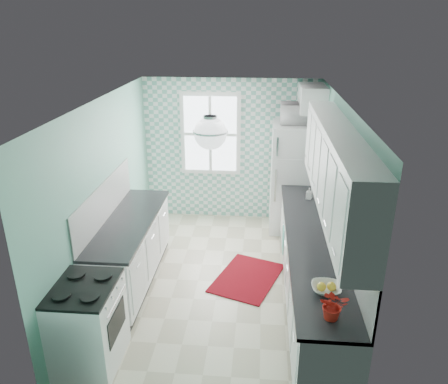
# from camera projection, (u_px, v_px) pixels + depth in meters

# --- Properties ---
(floor) EXTENTS (3.00, 4.40, 0.02)m
(floor) POSITION_uv_depth(u_px,v_px,m) (219.00, 282.00, 6.09)
(floor) COLOR beige
(floor) RESTS_ON ground
(ceiling) EXTENTS (3.00, 4.40, 0.02)m
(ceiling) POSITION_uv_depth(u_px,v_px,m) (218.00, 101.00, 5.15)
(ceiling) COLOR white
(ceiling) RESTS_ON wall_back
(wall_back) EXTENTS (3.00, 0.02, 2.50)m
(wall_back) POSITION_uv_depth(u_px,v_px,m) (231.00, 150.00, 7.66)
(wall_back) COLOR #6DAF9A
(wall_back) RESTS_ON floor
(wall_front) EXTENTS (3.00, 0.02, 2.50)m
(wall_front) POSITION_uv_depth(u_px,v_px,m) (192.00, 303.00, 3.57)
(wall_front) COLOR #6DAF9A
(wall_front) RESTS_ON floor
(wall_left) EXTENTS (0.02, 4.40, 2.50)m
(wall_left) POSITION_uv_depth(u_px,v_px,m) (104.00, 195.00, 5.74)
(wall_left) COLOR #6DAF9A
(wall_left) RESTS_ON floor
(wall_right) EXTENTS (0.02, 4.40, 2.50)m
(wall_right) POSITION_uv_depth(u_px,v_px,m) (338.00, 203.00, 5.50)
(wall_right) COLOR #6DAF9A
(wall_right) RESTS_ON floor
(accent_wall) EXTENTS (3.00, 0.01, 2.50)m
(accent_wall) POSITION_uv_depth(u_px,v_px,m) (231.00, 151.00, 7.64)
(accent_wall) COLOR #69AE9E
(accent_wall) RESTS_ON wall_back
(window) EXTENTS (1.04, 0.05, 1.44)m
(window) POSITION_uv_depth(u_px,v_px,m) (210.00, 134.00, 7.53)
(window) COLOR white
(window) RESTS_ON wall_back
(backsplash_right) EXTENTS (0.02, 3.60, 0.51)m
(backsplash_right) POSITION_uv_depth(u_px,v_px,m) (340.00, 221.00, 5.15)
(backsplash_right) COLOR white
(backsplash_right) RESTS_ON wall_right
(backsplash_left) EXTENTS (0.02, 2.15, 0.51)m
(backsplash_left) POSITION_uv_depth(u_px,v_px,m) (105.00, 201.00, 5.69)
(backsplash_left) COLOR white
(backsplash_left) RESTS_ON wall_left
(upper_cabinets_right) EXTENTS (0.33, 3.20, 0.90)m
(upper_cabinets_right) POSITION_uv_depth(u_px,v_px,m) (336.00, 169.00, 4.71)
(upper_cabinets_right) COLOR white
(upper_cabinets_right) RESTS_ON wall_right
(upper_cabinet_fridge) EXTENTS (0.40, 0.74, 0.40)m
(upper_cabinet_fridge) POSITION_uv_depth(u_px,v_px,m) (312.00, 98.00, 6.83)
(upper_cabinet_fridge) COLOR white
(upper_cabinet_fridge) RESTS_ON wall_right
(ceiling_light) EXTENTS (0.34, 0.34, 0.35)m
(ceiling_light) POSITION_uv_depth(u_px,v_px,m) (210.00, 133.00, 4.48)
(ceiling_light) COLOR silver
(ceiling_light) RESTS_ON ceiling
(base_cabinets_right) EXTENTS (0.60, 3.60, 0.90)m
(base_cabinets_right) POSITION_uv_depth(u_px,v_px,m) (311.00, 274.00, 5.45)
(base_cabinets_right) COLOR white
(base_cabinets_right) RESTS_ON floor
(countertop_right) EXTENTS (0.63, 3.60, 0.04)m
(countertop_right) POSITION_uv_depth(u_px,v_px,m) (313.00, 240.00, 5.28)
(countertop_right) COLOR black
(countertop_right) RESTS_ON base_cabinets_right
(base_cabinets_left) EXTENTS (0.60, 2.15, 0.90)m
(base_cabinets_left) POSITION_uv_depth(u_px,v_px,m) (131.00, 252.00, 5.94)
(base_cabinets_left) COLOR white
(base_cabinets_left) RESTS_ON floor
(countertop_left) EXTENTS (0.63, 2.15, 0.04)m
(countertop_left) POSITION_uv_depth(u_px,v_px,m) (129.00, 221.00, 5.77)
(countertop_left) COLOR black
(countertop_left) RESTS_ON base_cabinets_left
(fridge) EXTENTS (0.80, 0.79, 1.84)m
(fridge) POSITION_uv_depth(u_px,v_px,m) (295.00, 178.00, 7.33)
(fridge) COLOR silver
(fridge) RESTS_ON floor
(stove) EXTENTS (0.62, 0.77, 0.93)m
(stove) POSITION_uv_depth(u_px,v_px,m) (88.00, 324.00, 4.51)
(stove) COLOR white
(stove) RESTS_ON floor
(sink) EXTENTS (0.49, 0.41, 0.53)m
(sink) POSITION_uv_depth(u_px,v_px,m) (308.00, 210.00, 6.06)
(sink) COLOR silver
(sink) RESTS_ON countertop_right
(rug) EXTENTS (1.10, 1.30, 0.02)m
(rug) POSITION_uv_depth(u_px,v_px,m) (247.00, 278.00, 6.16)
(rug) COLOR #610C10
(rug) RESTS_ON floor
(dish_towel) EXTENTS (0.09, 0.25, 0.39)m
(dish_towel) POSITION_uv_depth(u_px,v_px,m) (283.00, 239.00, 6.24)
(dish_towel) COLOR #51A095
(dish_towel) RESTS_ON base_cabinets_right
(fruit_bowl) EXTENTS (0.29, 0.29, 0.07)m
(fruit_bowl) POSITION_uv_depth(u_px,v_px,m) (326.00, 288.00, 4.24)
(fruit_bowl) COLOR white
(fruit_bowl) RESTS_ON countertop_right
(potted_plant) EXTENTS (0.26, 0.23, 0.28)m
(potted_plant) POSITION_uv_depth(u_px,v_px,m) (333.00, 305.00, 3.83)
(potted_plant) COLOR red
(potted_plant) RESTS_ON countertop_right
(soap_bottle) EXTENTS (0.09, 0.10, 0.17)m
(soap_bottle) POSITION_uv_depth(u_px,v_px,m) (309.00, 193.00, 6.39)
(soap_bottle) COLOR #94B4BB
(soap_bottle) RESTS_ON countertop_right
(microwave) EXTENTS (0.59, 0.40, 0.32)m
(microwave) POSITION_uv_depth(u_px,v_px,m) (299.00, 113.00, 6.92)
(microwave) COLOR white
(microwave) RESTS_ON fridge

